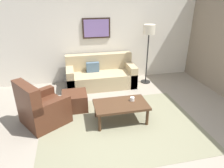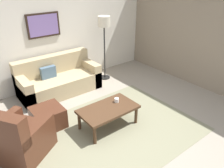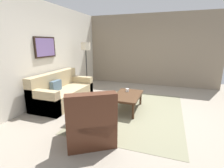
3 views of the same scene
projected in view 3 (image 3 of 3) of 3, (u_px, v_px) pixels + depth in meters
The scene contains 11 objects.
ground_plane at pixel (134, 111), 4.27m from camera, with size 8.00×8.00×0.00m, color gray.
rear_partition at pixel (45, 54), 4.77m from camera, with size 6.00×0.12×2.80m, color silver.
stone_feature_panel at pixel (150, 50), 6.68m from camera, with size 0.12×5.20×2.80m, color gray.
area_rug at pixel (134, 111), 4.27m from camera, with size 3.19×2.35×0.01m, color gray.
couch_main at pixel (61, 93), 4.81m from camera, with size 1.93×0.88×0.88m.
armchair_leather at pixel (90, 125), 2.90m from camera, with size 1.11×1.11×0.95m.
ottoman at pixel (86, 112), 3.71m from camera, with size 0.56×0.56×0.40m, color #4C2819.
coffee_table at pixel (127, 96), 4.29m from camera, with size 1.10×0.64×0.41m.
cup at pixel (127, 90), 4.53m from camera, with size 0.09×0.09×0.08m, color white.
lamp_standing at pixel (86, 51), 5.76m from camera, with size 0.32×0.32×1.71m.
framed_artwork at pixel (45, 47), 4.61m from camera, with size 0.79×0.04×0.56m.
Camera 3 is at (-3.94, -0.79, 1.71)m, focal length 26.77 mm.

